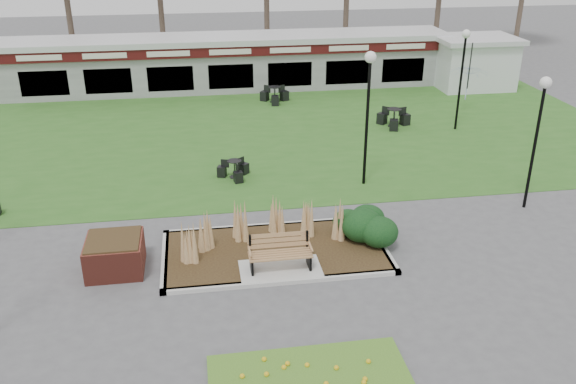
{
  "coord_description": "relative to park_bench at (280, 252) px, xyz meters",
  "views": [
    {
      "loc": [
        -1.99,
        -13.85,
        8.79
      ],
      "look_at": [
        0.5,
        2.0,
        1.54
      ],
      "focal_mm": 38.0,
      "sensor_mm": 36.0,
      "label": 1
    }
  ],
  "objects": [
    {
      "name": "service_hut",
      "position": [
        13.5,
        17.75,
        0.86
      ],
      "size": [
        4.4,
        3.4,
        2.83
      ],
      "color": "silver",
      "rests_on": "ground"
    },
    {
      "name": "lamp_post_near_right",
      "position": [
        8.59,
        2.7,
        2.61
      ],
      "size": [
        0.36,
        0.36,
        4.39
      ],
      "color": "black",
      "rests_on": "ground"
    },
    {
      "name": "park_bench",
      "position": [
        0.0,
        0.0,
        0.0
      ],
      "size": [
        1.7,
        0.66,
        0.93
      ],
      "color": "#9B6446",
      "rests_on": "ground"
    },
    {
      "name": "ground",
      "position": [
        0.0,
        -0.25,
        -0.59
      ],
      "size": [
        100.0,
        100.0,
        0.0
      ],
      "primitive_type": "plane",
      "color": "#515154",
      "rests_on": "ground"
    },
    {
      "name": "lawn",
      "position": [
        0.0,
        11.75,
        -0.58
      ],
      "size": [
        34.0,
        16.0,
        0.02
      ],
      "primitive_type": "cube",
      "color": "#2D601E",
      "rests_on": "ground"
    },
    {
      "name": "patio_umbrella",
      "position": [
        11.11,
        13.19,
        0.87
      ],
      "size": [
        2.1,
        2.13,
        2.29
      ],
      "color": "black",
      "rests_on": "ground"
    },
    {
      "name": "lamp_post_far_right",
      "position": [
        9.6,
        10.77,
        2.65
      ],
      "size": [
        0.37,
        0.37,
        4.45
      ],
      "color": "black",
      "rests_on": "ground"
    },
    {
      "name": "bistro_set_b",
      "position": [
        -0.72,
        6.68,
        -0.35
      ],
      "size": [
        1.23,
        1.19,
        0.67
      ],
      "color": "black",
      "rests_on": "ground"
    },
    {
      "name": "planting_bed",
      "position": [
        1.27,
        1.1,
        -0.22
      ],
      "size": [
        6.75,
        3.4,
        1.27
      ],
      "color": "black",
      "rests_on": "ground"
    },
    {
      "name": "bistro_set_c",
      "position": [
        6.95,
        11.58,
        -0.29
      ],
      "size": [
        1.5,
        1.52,
        0.83
      ],
      "color": "black",
      "rests_on": "ground"
    },
    {
      "name": "brick_planter",
      "position": [
        -4.4,
        0.75,
        -0.11
      ],
      "size": [
        1.5,
        1.5,
        0.95
      ],
      "color": "maroon",
      "rests_on": "ground"
    },
    {
      "name": "bistro_set_d",
      "position": [
        2.1,
        16.41,
        -0.3
      ],
      "size": [
        1.53,
        1.4,
        0.82
      ],
      "color": "black",
      "rests_on": "ground"
    },
    {
      "name": "food_pavilion",
      "position": [
        0.0,
        19.71,
        0.89
      ],
      "size": [
        24.6,
        3.4,
        2.9
      ],
      "color": "gray",
      "rests_on": "ground"
    },
    {
      "name": "lamp_post_mid_right",
      "position": [
        3.84,
        5.41,
        2.89
      ],
      "size": [
        0.4,
        0.4,
        4.77
      ],
      "color": "black",
      "rests_on": "ground"
    }
  ]
}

